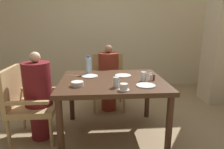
# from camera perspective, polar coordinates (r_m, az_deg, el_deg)

# --- Properties ---
(ground_plane) EXTENTS (16.00, 16.00, 0.00)m
(ground_plane) POSITION_cam_1_polar(r_m,az_deg,el_deg) (2.69, 0.09, -16.56)
(ground_plane) COLOR #9E8460
(wall_back) EXTENTS (8.00, 0.06, 2.80)m
(wall_back) POSITION_cam_1_polar(r_m,az_deg,el_deg) (4.44, -2.06, 14.47)
(wall_back) COLOR beige
(wall_back) RESTS_ON ground_plane
(pillar_stone) EXTENTS (0.45, 0.45, 2.70)m
(pillar_stone) POSITION_cam_1_polar(r_m,az_deg,el_deg) (3.97, 29.28, 12.06)
(pillar_stone) COLOR beige
(pillar_stone) RESTS_ON ground_plane
(dining_table) EXTENTS (1.24, 1.04, 0.73)m
(dining_table) POSITION_cam_1_polar(r_m,az_deg,el_deg) (2.42, 0.09, -3.44)
(dining_table) COLOR #422819
(dining_table) RESTS_ON ground_plane
(chair_left_side) EXTENTS (0.53, 0.53, 0.89)m
(chair_left_side) POSITION_cam_1_polar(r_m,az_deg,el_deg) (2.61, -23.16, -7.01)
(chair_left_side) COLOR tan
(chair_left_side) RESTS_ON ground_plane
(diner_in_left_chair) EXTENTS (0.32, 0.32, 1.07)m
(diner_in_left_chair) POSITION_cam_1_polar(r_m,az_deg,el_deg) (2.55, -20.26, -5.61)
(diner_in_left_chair) COLOR maroon
(diner_in_left_chair) RESTS_ON ground_plane
(chair_far_side) EXTENTS (0.53, 0.53, 0.89)m
(chair_far_side) POSITION_cam_1_polar(r_m,az_deg,el_deg) (3.36, -1.11, -1.29)
(chair_far_side) COLOR tan
(chair_far_side) RESTS_ON ground_plane
(diner_in_far_chair) EXTENTS (0.32, 0.32, 1.06)m
(diner_in_far_chair) POSITION_cam_1_polar(r_m,az_deg,el_deg) (3.20, -0.98, -0.82)
(diner_in_far_chair) COLOR maroon
(diner_in_far_chair) RESTS_ON ground_plane
(plate_main_left) EXTENTS (0.21, 0.21, 0.01)m
(plate_main_left) POSITION_cam_1_polar(r_m,az_deg,el_deg) (2.57, 3.16, -0.29)
(plate_main_left) COLOR white
(plate_main_left) RESTS_ON dining_table
(plate_main_right) EXTENTS (0.21, 0.21, 0.01)m
(plate_main_right) POSITION_cam_1_polar(r_m,az_deg,el_deg) (2.18, 9.63, -3.10)
(plate_main_right) COLOR white
(plate_main_right) RESTS_ON dining_table
(plate_dessert_center) EXTENTS (0.21, 0.21, 0.01)m
(plate_dessert_center) POSITION_cam_1_polar(r_m,az_deg,el_deg) (2.55, -6.38, -0.47)
(plate_dessert_center) COLOR white
(plate_dessert_center) RESTS_ON dining_table
(teacup_with_saucer) EXTENTS (0.11, 0.11, 0.07)m
(teacup_with_saucer) POSITION_cam_1_polar(r_m,az_deg,el_deg) (2.01, 3.40, -3.65)
(teacup_with_saucer) COLOR white
(teacup_with_saucer) RESTS_ON dining_table
(bowl_small) EXTENTS (0.13, 0.13, 0.05)m
(bowl_small) POSITION_cam_1_polar(r_m,az_deg,el_deg) (2.18, -9.87, -2.62)
(bowl_small) COLOR white
(bowl_small) RESTS_ON dining_table
(water_bottle) EXTENTS (0.08, 0.08, 0.24)m
(water_bottle) POSITION_cam_1_polar(r_m,az_deg,el_deg) (2.69, -6.75, 2.59)
(water_bottle) COLOR silver
(water_bottle) RESTS_ON dining_table
(glass_tall_near) EXTENTS (0.06, 0.06, 0.11)m
(glass_tall_near) POSITION_cam_1_polar(r_m,az_deg,el_deg) (2.10, 1.18, -2.17)
(glass_tall_near) COLOR silver
(glass_tall_near) RESTS_ON dining_table
(glass_tall_mid) EXTENTS (0.06, 0.06, 0.11)m
(glass_tall_mid) POSITION_cam_1_polar(r_m,az_deg,el_deg) (2.36, 8.98, -0.55)
(glass_tall_mid) COLOR silver
(glass_tall_mid) RESTS_ON dining_table
(salt_shaker) EXTENTS (0.03, 0.03, 0.07)m
(salt_shaker) POSITION_cam_1_polar(r_m,az_deg,el_deg) (2.40, 10.95, -0.78)
(salt_shaker) COLOR white
(salt_shaker) RESTS_ON dining_table
(pepper_shaker) EXTENTS (0.03, 0.03, 0.07)m
(pepper_shaker) POSITION_cam_1_polar(r_m,az_deg,el_deg) (2.41, 11.85, -0.80)
(pepper_shaker) COLOR #4C3D2D
(pepper_shaker) RESTS_ON dining_table
(fork_beside_plate) EXTENTS (0.17, 0.13, 0.00)m
(fork_beside_plate) POSITION_cam_1_polar(r_m,az_deg,el_deg) (2.74, 10.29, 0.32)
(fork_beside_plate) COLOR silver
(fork_beside_plate) RESTS_ON dining_table
(knife_beside_plate) EXTENTS (0.21, 0.07, 0.00)m
(knife_beside_plate) POSITION_cam_1_polar(r_m,az_deg,el_deg) (2.62, -10.32, -0.30)
(knife_beside_plate) COLOR silver
(knife_beside_plate) RESTS_ON dining_table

